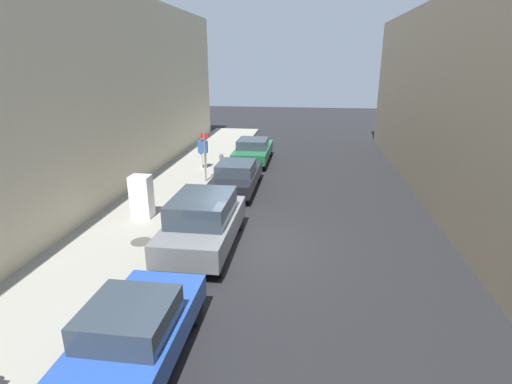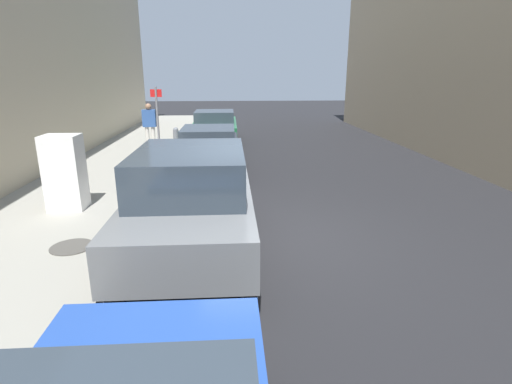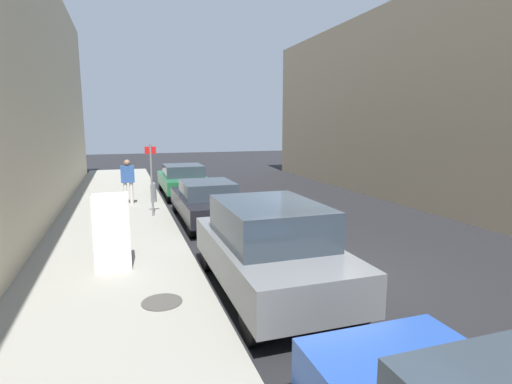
{
  "view_description": "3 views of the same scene",
  "coord_description": "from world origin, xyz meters",
  "px_view_note": "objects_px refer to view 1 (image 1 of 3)",
  "views": [
    {
      "loc": [
        1.82,
        -11.6,
        5.75
      ],
      "look_at": [
        -0.06,
        2.43,
        1.04
      ],
      "focal_mm": 28.0,
      "sensor_mm": 36.0,
      "label": 1
    },
    {
      "loc": [
        -0.7,
        -6.83,
        2.94
      ],
      "look_at": [
        -0.25,
        0.09,
        0.89
      ],
      "focal_mm": 28.0,
      "sensor_mm": 36.0,
      "label": 2
    },
    {
      "loc": [
        -3.91,
        -7.14,
        3.17
      ],
      "look_at": [
        -0.41,
        3.35,
        1.32
      ],
      "focal_mm": 28.0,
      "sensor_mm": 36.0,
      "label": 3
    }
  ],
  "objects_px": {
    "street_sign_post": "(205,154)",
    "parked_hatchback_blue": "(134,332)",
    "pedestrian_standing_near": "(203,150)",
    "parked_suv_gray": "(203,222)",
    "parked_sedan_green": "(253,150)",
    "parked_sedan_dark": "(237,176)",
    "discarded_refrigerator": "(142,197)",
    "fire_hydrant": "(221,160)"
  },
  "relations": [
    {
      "from": "parked_suv_gray",
      "to": "parked_sedan_green",
      "type": "height_order",
      "value": "parked_suv_gray"
    },
    {
      "from": "street_sign_post",
      "to": "parked_suv_gray",
      "type": "bearing_deg",
      "value": -76.13
    },
    {
      "from": "fire_hydrant",
      "to": "parked_sedan_green",
      "type": "relative_size",
      "value": 0.17
    },
    {
      "from": "pedestrian_standing_near",
      "to": "fire_hydrant",
      "type": "bearing_deg",
      "value": 63.34
    },
    {
      "from": "pedestrian_standing_near",
      "to": "parked_sedan_green",
      "type": "xyz_separation_m",
      "value": [
        2.41,
        2.21,
        -0.41
      ]
    },
    {
      "from": "street_sign_post",
      "to": "parked_hatchback_blue",
      "type": "relative_size",
      "value": 0.61
    },
    {
      "from": "parked_sedan_dark",
      "to": "pedestrian_standing_near",
      "type": "bearing_deg",
      "value": 127.06
    },
    {
      "from": "discarded_refrigerator",
      "to": "parked_suv_gray",
      "type": "height_order",
      "value": "parked_suv_gray"
    },
    {
      "from": "parked_sedan_dark",
      "to": "parked_sedan_green",
      "type": "xyz_separation_m",
      "value": [
        0.0,
        5.4,
        0.03
      ]
    },
    {
      "from": "discarded_refrigerator",
      "to": "parked_suv_gray",
      "type": "xyz_separation_m",
      "value": [
        2.85,
        -1.97,
        -0.03
      ]
    },
    {
      "from": "street_sign_post",
      "to": "fire_hydrant",
      "type": "relative_size",
      "value": 3.01
    },
    {
      "from": "street_sign_post",
      "to": "parked_suv_gray",
      "type": "xyz_separation_m",
      "value": [
        1.68,
        -6.79,
        -0.59
      ]
    },
    {
      "from": "discarded_refrigerator",
      "to": "parked_suv_gray",
      "type": "relative_size",
      "value": 0.36
    },
    {
      "from": "discarded_refrigerator",
      "to": "street_sign_post",
      "type": "bearing_deg",
      "value": 76.34
    },
    {
      "from": "discarded_refrigerator",
      "to": "parked_sedan_dark",
      "type": "bearing_deg",
      "value": 54.54
    },
    {
      "from": "fire_hydrant",
      "to": "parked_sedan_green",
      "type": "bearing_deg",
      "value": 53.94
    },
    {
      "from": "parked_sedan_dark",
      "to": "discarded_refrigerator",
      "type": "bearing_deg",
      "value": -125.46
    },
    {
      "from": "discarded_refrigerator",
      "to": "parked_hatchback_blue",
      "type": "bearing_deg",
      "value": -68.26
    },
    {
      "from": "discarded_refrigerator",
      "to": "parked_hatchback_blue",
      "type": "height_order",
      "value": "discarded_refrigerator"
    },
    {
      "from": "parked_hatchback_blue",
      "to": "pedestrian_standing_near",
      "type": "bearing_deg",
      "value": 99.57
    },
    {
      "from": "street_sign_post",
      "to": "parked_sedan_dark",
      "type": "bearing_deg",
      "value": -26.08
    },
    {
      "from": "street_sign_post",
      "to": "parked_hatchback_blue",
      "type": "height_order",
      "value": "street_sign_post"
    },
    {
      "from": "pedestrian_standing_near",
      "to": "parked_sedan_green",
      "type": "height_order",
      "value": "pedestrian_standing_near"
    },
    {
      "from": "fire_hydrant",
      "to": "parked_sedan_dark",
      "type": "distance_m",
      "value": 3.7
    },
    {
      "from": "discarded_refrigerator",
      "to": "street_sign_post",
      "type": "distance_m",
      "value": 4.99
    },
    {
      "from": "discarded_refrigerator",
      "to": "fire_hydrant",
      "type": "height_order",
      "value": "discarded_refrigerator"
    },
    {
      "from": "parked_hatchback_blue",
      "to": "parked_sedan_dark",
      "type": "bearing_deg",
      "value": 90.0
    },
    {
      "from": "fire_hydrant",
      "to": "pedestrian_standing_near",
      "type": "bearing_deg",
      "value": -168.21
    },
    {
      "from": "discarded_refrigerator",
      "to": "parked_sedan_green",
      "type": "height_order",
      "value": "discarded_refrigerator"
    },
    {
      "from": "street_sign_post",
      "to": "parked_sedan_green",
      "type": "distance_m",
      "value": 4.94
    },
    {
      "from": "pedestrian_standing_near",
      "to": "parked_hatchback_blue",
      "type": "bearing_deg",
      "value": -28.88
    },
    {
      "from": "pedestrian_standing_near",
      "to": "parked_sedan_green",
      "type": "distance_m",
      "value": 3.3
    },
    {
      "from": "discarded_refrigerator",
      "to": "pedestrian_standing_near",
      "type": "distance_m",
      "value": 7.21
    },
    {
      "from": "parked_suv_gray",
      "to": "parked_sedan_dark",
      "type": "relative_size",
      "value": 0.97
    },
    {
      "from": "discarded_refrigerator",
      "to": "parked_sedan_dark",
      "type": "distance_m",
      "value": 4.91
    },
    {
      "from": "pedestrian_standing_near",
      "to": "parked_hatchback_blue",
      "type": "height_order",
      "value": "pedestrian_standing_near"
    },
    {
      "from": "parked_suv_gray",
      "to": "parked_sedan_green",
      "type": "bearing_deg",
      "value": 90.0
    },
    {
      "from": "parked_hatchback_blue",
      "to": "street_sign_post",
      "type": "bearing_deg",
      "value": 97.98
    },
    {
      "from": "pedestrian_standing_near",
      "to": "parked_suv_gray",
      "type": "height_order",
      "value": "pedestrian_standing_near"
    },
    {
      "from": "parked_sedan_dark",
      "to": "parked_sedan_green",
      "type": "bearing_deg",
      "value": 90.0
    },
    {
      "from": "discarded_refrigerator",
      "to": "parked_hatchback_blue",
      "type": "xyz_separation_m",
      "value": [
        2.85,
        -7.14,
        -0.2
      ]
    },
    {
      "from": "street_sign_post",
      "to": "pedestrian_standing_near",
      "type": "height_order",
      "value": "street_sign_post"
    }
  ]
}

